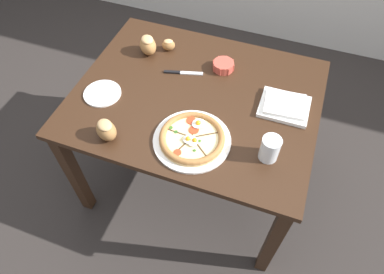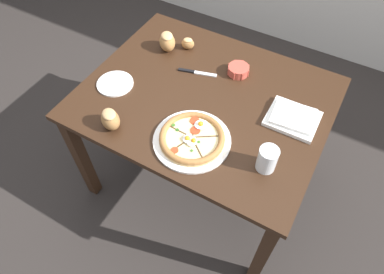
{
  "view_description": "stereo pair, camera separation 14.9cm",
  "coord_description": "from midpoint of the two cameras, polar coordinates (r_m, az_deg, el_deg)",
  "views": [
    {
      "loc": [
        0.39,
        -1.12,
        1.97
      ],
      "look_at": [
        0.08,
        -0.27,
        0.78
      ],
      "focal_mm": 32.0,
      "sensor_mm": 36.0,
      "label": 1
    },
    {
      "loc": [
        0.52,
        -1.06,
        1.97
      ],
      "look_at": [
        0.08,
        -0.27,
        0.78
      ],
      "focal_mm": 32.0,
      "sensor_mm": 36.0,
      "label": 2
    }
  ],
  "objects": [
    {
      "name": "napkin_folded",
      "position": [
        1.67,
        12.72,
        4.94
      ],
      "size": [
        0.23,
        0.2,
        0.04
      ],
      "rotation": [
        0.0,
        0.0,
        0.01
      ],
      "color": "white",
      "rests_on": "dining_table"
    },
    {
      "name": "side_saucer",
      "position": [
        1.78,
        -17.07,
        6.82
      ],
      "size": [
        0.19,
        0.19,
        0.01
      ],
      "color": "white",
      "rests_on": "dining_table"
    },
    {
      "name": "water_glass",
      "position": [
        1.45,
        9.96,
        -2.28
      ],
      "size": [
        0.08,
        0.08,
        0.12
      ],
      "color": "white",
      "rests_on": "dining_table"
    },
    {
      "name": "bread_piece_far",
      "position": [
        1.56,
        -16.81,
        0.99
      ],
      "size": [
        0.13,
        0.12,
        0.1
      ],
      "rotation": [
        0.0,
        0.0,
        2.61
      ],
      "color": "olive",
      "rests_on": "dining_table"
    },
    {
      "name": "bread_piece_mid",
      "position": [
        1.95,
        -6.2,
        14.93
      ],
      "size": [
        0.08,
        0.07,
        0.06
      ],
      "rotation": [
        0.0,
        0.0,
        0.33
      ],
      "color": "#A3703D",
      "rests_on": "dining_table"
    },
    {
      "name": "dining_table",
      "position": [
        1.77,
        -1.77,
        4.55
      ],
      "size": [
        1.2,
        0.97,
        0.75
      ],
      "color": "#331E11",
      "rests_on": "ground_plane"
    },
    {
      "name": "ground_plane",
      "position": [
        2.3,
        -1.37,
        -6.28
      ],
      "size": [
        12.0,
        12.0,
        0.0
      ],
      "primitive_type": "plane",
      "color": "#2D2826"
    },
    {
      "name": "pizza",
      "position": [
        1.5,
        -2.83,
        -0.41
      ],
      "size": [
        0.35,
        0.35,
        0.05
      ],
      "color": "white",
      "rests_on": "dining_table"
    },
    {
      "name": "bread_piece_near",
      "position": [
        1.93,
        -9.65,
        14.79
      ],
      "size": [
        0.14,
        0.14,
        0.1
      ],
      "rotation": [
        0.0,
        0.0,
        2.33
      ],
      "color": "#A3703D",
      "rests_on": "dining_table"
    },
    {
      "name": "ramekin_bowl",
      "position": [
        1.83,
        2.89,
        11.69
      ],
      "size": [
        0.12,
        0.12,
        0.04
      ],
      "color": "#C64C3D",
      "rests_on": "dining_table"
    },
    {
      "name": "knife_main",
      "position": [
        1.82,
        -3.93,
        10.51
      ],
      "size": [
        0.2,
        0.07,
        0.01
      ],
      "rotation": [
        0.0,
        0.0,
        0.27
      ],
      "color": "silver",
      "rests_on": "dining_table"
    }
  ]
}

